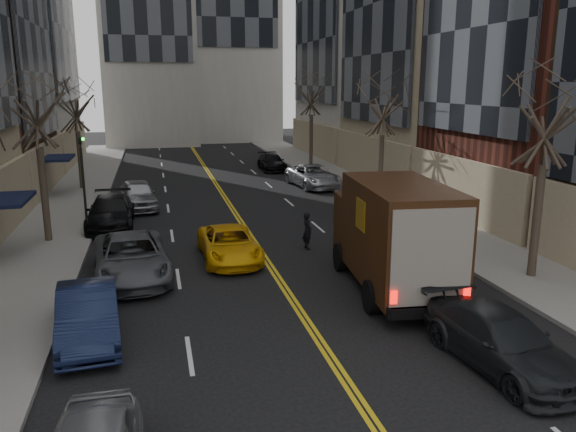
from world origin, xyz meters
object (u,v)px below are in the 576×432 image
Objects in this scene: observer_sedan at (501,340)px; taxi at (229,244)px; ups_truck at (393,236)px; pedestrian at (307,231)px.

observer_sedan reaches higher than taxi.
ups_truck is 1.52× the size of taxi.
ups_truck reaches higher than taxi.
taxi is (-5.35, 10.14, -0.04)m from observer_sedan.
observer_sedan is 11.06m from pedestrian.
pedestrian is at bearing 11.03° from taxi.
observer_sedan is 1.06× the size of taxi.
taxi is at bearing 142.22° from ups_truck.
taxi is (-4.91, 4.58, -1.25)m from ups_truck.
taxi is at bearing 95.44° from pedestrian.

